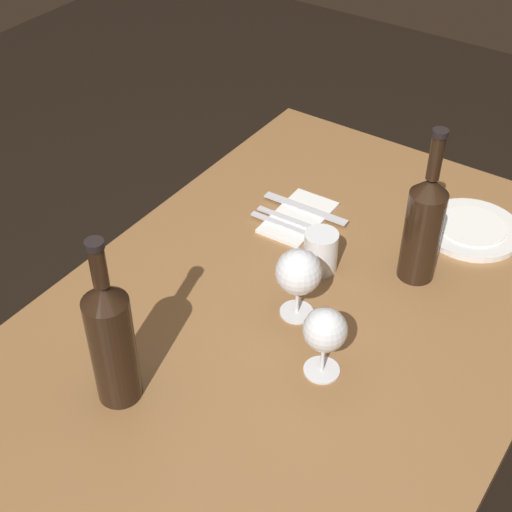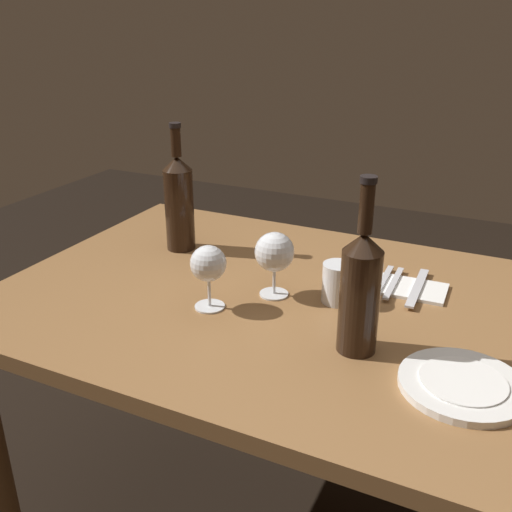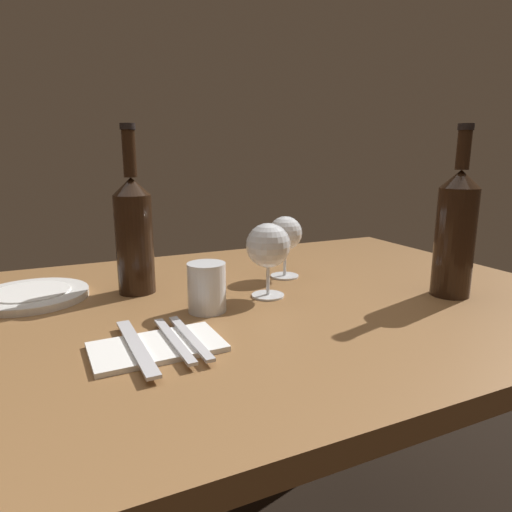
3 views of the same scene
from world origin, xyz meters
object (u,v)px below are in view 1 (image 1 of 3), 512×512
(wine_bottle_second, at_px, (424,225))
(fork_inner, at_px, (293,221))
(wine_bottle, at_px, (111,339))
(folded_napkin, at_px, (298,217))
(wine_glass_left, at_px, (325,332))
(water_tumbler, at_px, (321,253))
(wine_glass_right, at_px, (297,273))
(dinner_plate, at_px, (472,229))
(table_knife, at_px, (305,209))
(fork_outer, at_px, (287,226))

(wine_bottle_second, xyz_separation_m, fork_inner, (0.00, 0.30, -0.12))
(wine_bottle, height_order, folded_napkin, wine_bottle)
(wine_glass_left, distance_m, wine_bottle, 0.36)
(folded_napkin, bearing_deg, water_tumbler, -133.67)
(wine_glass_right, bearing_deg, wine_bottle_second, -31.55)
(wine_glass_left, distance_m, folded_napkin, 0.46)
(wine_glass_left, height_order, folded_napkin, wine_glass_left)
(dinner_plate, relative_size, fork_inner, 1.20)
(dinner_plate, bearing_deg, wine_bottle_second, 168.18)
(wine_glass_left, xyz_separation_m, wine_bottle_second, (0.34, -0.03, 0.03))
(wine_glass_left, xyz_separation_m, wine_bottle, (-0.24, 0.26, 0.03))
(dinner_plate, relative_size, table_knife, 1.03)
(wine_glass_left, height_order, wine_bottle_second, wine_bottle_second)
(wine_glass_right, distance_m, wine_bottle_second, 0.28)
(wine_bottle_second, distance_m, fork_inner, 0.32)
(water_tumbler, xyz_separation_m, fork_inner, (0.10, 0.13, -0.03))
(wine_glass_right, bearing_deg, wine_bottle, 156.90)
(wine_bottle, bearing_deg, folded_napkin, 0.87)
(dinner_plate, bearing_deg, fork_outer, 123.40)
(water_tumbler, bearing_deg, wine_glass_left, -148.71)
(wine_glass_left, bearing_deg, table_knife, 34.88)
(dinner_plate, bearing_deg, wine_glass_left, 172.80)
(wine_glass_right, distance_m, folded_napkin, 0.32)
(water_tumbler, distance_m, table_knife, 0.20)
(wine_bottle, bearing_deg, fork_inner, 0.91)
(wine_bottle, xyz_separation_m, dinner_plate, (0.78, -0.33, -0.13))
(fork_inner, distance_m, table_knife, 0.05)
(folded_napkin, bearing_deg, table_knife, 0.00)
(wine_glass_left, relative_size, wine_glass_right, 0.96)
(wine_glass_left, relative_size, folded_napkin, 0.74)
(folded_napkin, relative_size, fork_outer, 1.07)
(folded_napkin, bearing_deg, wine_bottle_second, -94.99)
(dinner_plate, height_order, fork_inner, dinner_plate)
(water_tumbler, bearing_deg, wine_bottle_second, -61.18)
(fork_inner, bearing_deg, fork_outer, 180.00)
(water_tumbler, distance_m, dinner_plate, 0.37)
(wine_bottle_second, relative_size, dinner_plate, 1.56)
(wine_bottle_second, distance_m, folded_napkin, 0.32)
(water_tumbler, relative_size, folded_napkin, 0.47)
(dinner_plate, height_order, folded_napkin, dinner_plate)
(wine_bottle_second, height_order, fork_outer, wine_bottle_second)
(dinner_plate, height_order, fork_outer, dinner_plate)
(wine_bottle_second, xyz_separation_m, dinner_plate, (0.20, -0.04, -0.12))
(wine_bottle, xyz_separation_m, wine_bottle_second, (0.58, -0.29, -0.01))
(folded_napkin, bearing_deg, fork_outer, 180.00)
(wine_bottle, height_order, fork_inner, wine_bottle)
(fork_inner, bearing_deg, wine_bottle, -179.09)
(wine_bottle_second, bearing_deg, folded_napkin, 85.01)
(wine_glass_right, xyz_separation_m, wine_bottle_second, (0.23, -0.14, 0.02))
(wine_glass_right, relative_size, fork_inner, 0.83)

